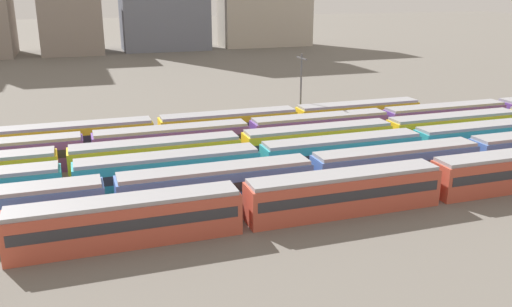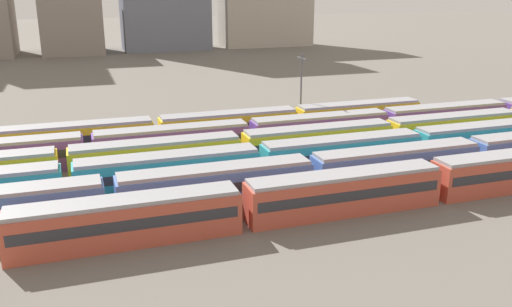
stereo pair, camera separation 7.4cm
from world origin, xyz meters
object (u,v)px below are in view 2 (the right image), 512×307
object	(u,v)px
catenary_pole_1	(301,88)
train_track_1	(472,156)
train_track_4	(320,129)
train_track_2	(342,154)
train_track_3	(389,135)
train_track_5	(229,126)

from	to	relation	value
catenary_pole_1	train_track_1	bearing A→B (deg)	-67.37
train_track_4	train_track_2	bearing A→B (deg)	-102.14
train_track_3	train_track_5	size ratio (longest dim) A/B	2.02
train_track_4	train_track_3	bearing A→B (deg)	-37.39
train_track_5	train_track_1	bearing A→B (deg)	-44.39
train_track_2	catenary_pole_1	world-z (taller)	catenary_pole_1
train_track_2	train_track_4	distance (m)	10.64
train_track_1	train_track_3	bearing A→B (deg)	110.51
train_track_1	train_track_5	world-z (taller)	same
train_track_1	train_track_5	xyz separation A→B (m)	(-21.25, 20.80, -0.00)
train_track_2	catenary_pole_1	distance (m)	19.22
train_track_2	train_track_4	bearing A→B (deg)	77.86
train_track_3	train_track_4	distance (m)	8.56
train_track_2	catenary_pole_1	xyz separation A→B (m)	(3.02, 18.59, 3.86)
train_track_4	catenary_pole_1	bearing A→B (deg)	84.57
train_track_2	train_track_4	xyz separation A→B (m)	(2.24, 10.40, 0.00)
train_track_1	train_track_2	distance (m)	13.94
train_track_1	train_track_3	xyz separation A→B (m)	(-3.89, 10.40, 0.00)
train_track_1	train_track_4	size ratio (longest dim) A/B	1.20
train_track_3	catenary_pole_1	distance (m)	15.18
train_track_2	train_track_5	world-z (taller)	same
train_track_1	train_track_2	size ratio (longest dim) A/B	1.20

